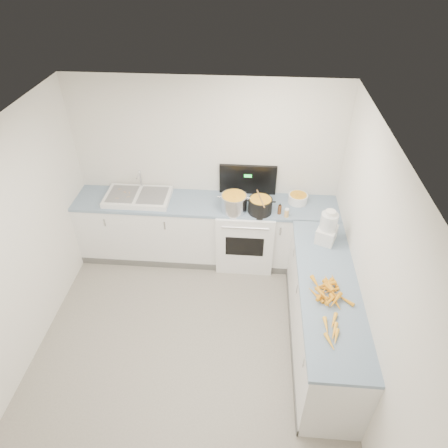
# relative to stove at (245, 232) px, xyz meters

# --- Properties ---
(floor) EXTENTS (3.50, 4.00, 0.00)m
(floor) POSITION_rel_stove_xyz_m (-0.55, -1.69, -0.47)
(floor) COLOR gray
(floor) RESTS_ON ground
(ceiling) EXTENTS (3.50, 4.00, 0.00)m
(ceiling) POSITION_rel_stove_xyz_m (-0.55, -1.69, 2.03)
(ceiling) COLOR silver
(ceiling) RESTS_ON ground
(wall_back) EXTENTS (3.50, 0.00, 2.50)m
(wall_back) POSITION_rel_stove_xyz_m (-0.55, 0.31, 0.78)
(wall_back) COLOR silver
(wall_back) RESTS_ON ground
(wall_left) EXTENTS (0.00, 4.00, 2.50)m
(wall_left) POSITION_rel_stove_xyz_m (-2.30, -1.69, 0.78)
(wall_left) COLOR silver
(wall_left) RESTS_ON ground
(wall_right) EXTENTS (0.00, 4.00, 2.50)m
(wall_right) POSITION_rel_stove_xyz_m (1.20, -1.69, 0.78)
(wall_right) COLOR silver
(wall_right) RESTS_ON ground
(counter_back) EXTENTS (3.50, 0.62, 0.94)m
(counter_back) POSITION_rel_stove_xyz_m (-0.55, 0.01, -0.00)
(counter_back) COLOR white
(counter_back) RESTS_ON ground
(counter_right) EXTENTS (0.62, 2.20, 0.94)m
(counter_right) POSITION_rel_stove_xyz_m (0.90, -1.39, -0.00)
(counter_right) COLOR white
(counter_right) RESTS_ON ground
(stove) EXTENTS (0.76, 0.65, 1.36)m
(stove) POSITION_rel_stove_xyz_m (0.00, 0.00, 0.00)
(stove) COLOR white
(stove) RESTS_ON ground
(sink) EXTENTS (0.86, 0.52, 0.31)m
(sink) POSITION_rel_stove_xyz_m (-1.45, 0.02, 0.50)
(sink) COLOR white
(sink) RESTS_ON counter_back
(steel_pot) EXTENTS (0.44, 0.44, 0.24)m
(steel_pot) POSITION_rel_stove_xyz_m (-0.16, -0.14, 0.57)
(steel_pot) COLOR silver
(steel_pot) RESTS_ON stove
(black_pot) EXTENTS (0.35, 0.35, 0.22)m
(black_pot) POSITION_rel_stove_xyz_m (0.17, -0.15, 0.55)
(black_pot) COLOR black
(black_pot) RESTS_ON stove
(wooden_spoon) EXTENTS (0.11, 0.39, 0.02)m
(wooden_spoon) POSITION_rel_stove_xyz_m (0.17, -0.15, 0.67)
(wooden_spoon) COLOR #AD7A47
(wooden_spoon) RESTS_ON black_pot
(mixing_bowl) EXTENTS (0.33, 0.33, 0.12)m
(mixing_bowl) POSITION_rel_stove_xyz_m (0.67, 0.11, 0.52)
(mixing_bowl) COLOR white
(mixing_bowl) RESTS_ON counter_back
(extract_bottle) EXTENTS (0.05, 0.05, 0.12)m
(extract_bottle) POSITION_rel_stove_xyz_m (0.42, -0.17, 0.53)
(extract_bottle) COLOR #593319
(extract_bottle) RESTS_ON counter_back
(spice_jar) EXTENTS (0.06, 0.06, 0.10)m
(spice_jar) POSITION_rel_stove_xyz_m (0.51, -0.22, 0.52)
(spice_jar) COLOR #E5B266
(spice_jar) RESTS_ON counter_back
(food_processor) EXTENTS (0.29, 0.31, 0.42)m
(food_processor) POSITION_rel_stove_xyz_m (0.94, -0.66, 0.65)
(food_processor) COLOR white
(food_processor) RESTS_ON counter_right
(carrot_pile) EXTENTS (0.44, 0.48, 0.09)m
(carrot_pile) POSITION_rel_stove_xyz_m (0.87, -1.51, 0.50)
(carrot_pile) COLOR orange
(carrot_pile) RESTS_ON counter_right
(peeled_carrots) EXTENTS (0.16, 0.42, 0.04)m
(peeled_carrots) POSITION_rel_stove_xyz_m (0.84, -1.98, 0.49)
(peeled_carrots) COLOR #FFAB26
(peeled_carrots) RESTS_ON counter_right
(peelings) EXTENTS (0.21, 0.27, 0.01)m
(peelings) POSITION_rel_stove_xyz_m (-1.63, -0.00, 0.54)
(peelings) COLOR tan
(peelings) RESTS_ON sink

